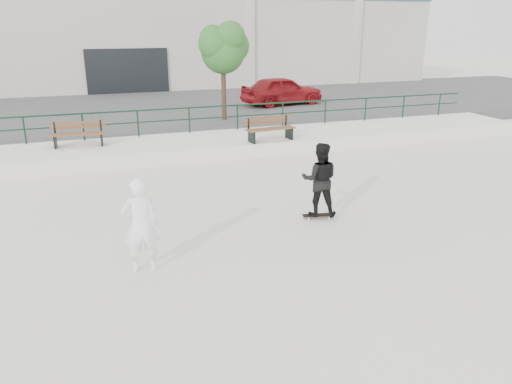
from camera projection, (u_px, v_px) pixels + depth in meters
name	position (u px, v px, depth m)	size (l,w,h in m)	color
ground	(256.00, 265.00, 10.12)	(120.00, 120.00, 0.00)	beige
ledge	(171.00, 148.00, 18.52)	(30.00, 3.00, 0.50)	silver
parking_strip	(142.00, 112.00, 26.11)	(60.00, 14.00, 0.50)	#3E3E3E
railing	(164.00, 116.00, 19.36)	(28.00, 0.06, 1.03)	#12321F
commercial_building	(114.00, 24.00, 37.22)	(44.20, 16.33, 8.00)	silver
bench_left	(78.00, 134.00, 17.66)	(1.91, 0.68, 0.87)	#54371C
bench_right	(270.00, 129.00, 18.49)	(1.93, 0.75, 0.87)	#54371C
tree	(223.00, 46.00, 21.65)	(2.40, 2.13, 4.27)	#4B3925
red_car	(282.00, 90.00, 26.64)	(1.78, 4.42, 1.51)	maroon
skateboard	(318.00, 215.00, 12.52)	(0.80, 0.36, 0.09)	black
standing_skater	(320.00, 180.00, 12.22)	(0.90, 0.70, 1.84)	black
seated_skater	(141.00, 225.00, 9.61)	(0.70, 0.46, 1.92)	white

